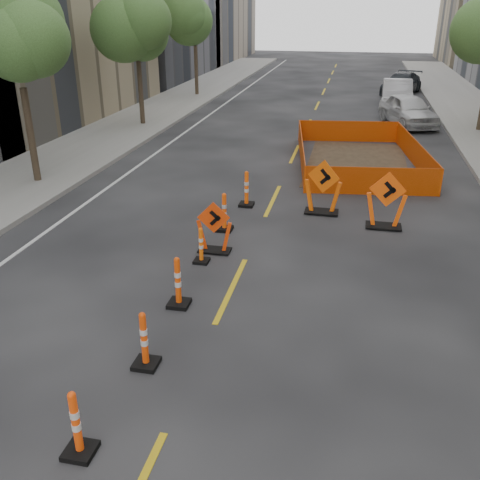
% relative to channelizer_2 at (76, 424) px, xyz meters
% --- Properties ---
extents(ground_plane, '(140.00, 140.00, 0.00)m').
position_rel_channelizer_2_xyz_m(ground_plane, '(1.03, 1.11, -0.54)').
color(ground_plane, black).
extents(sidewalk_left, '(4.00, 90.00, 0.15)m').
position_rel_channelizer_2_xyz_m(sidewalk_left, '(-7.97, 13.11, -0.47)').
color(sidewalk_left, gray).
rests_on(sidewalk_left, ground).
extents(tree_l_b, '(2.80, 2.80, 5.95)m').
position_rel_channelizer_2_xyz_m(tree_l_b, '(-7.37, 11.11, 3.98)').
color(tree_l_b, '#382B1E').
rests_on(tree_l_b, ground).
extents(tree_l_c, '(2.80, 2.80, 5.95)m').
position_rel_channelizer_2_xyz_m(tree_l_c, '(-7.37, 21.11, 3.98)').
color(tree_l_c, '#382B1E').
rests_on(tree_l_c, ground).
extents(tree_l_d, '(2.80, 2.80, 5.95)m').
position_rel_channelizer_2_xyz_m(tree_l_d, '(-7.37, 31.11, 3.98)').
color(tree_l_d, '#382B1E').
rests_on(tree_l_d, ground).
extents(channelizer_2, '(0.43, 0.43, 1.09)m').
position_rel_channelizer_2_xyz_m(channelizer_2, '(0.00, 0.00, 0.00)').
color(channelizer_2, '#FD460A').
rests_on(channelizer_2, ground).
extents(channelizer_3, '(0.43, 0.43, 1.09)m').
position_rel_channelizer_2_xyz_m(channelizer_3, '(0.18, 2.09, 0.00)').
color(channelizer_3, '#E14009').
rests_on(channelizer_3, ground).
extents(channelizer_4, '(0.44, 0.44, 1.13)m').
position_rel_channelizer_2_xyz_m(channelizer_4, '(0.10, 4.18, 0.02)').
color(channelizer_4, '#DC4209').
rests_on(channelizer_4, ground).
extents(channelizer_5, '(0.36, 0.36, 0.92)m').
position_rel_channelizer_2_xyz_m(channelizer_5, '(0.00, 6.27, -0.08)').
color(channelizer_5, '#F35C0A').
rests_on(channelizer_5, ground).
extents(channelizer_6, '(0.43, 0.43, 1.10)m').
position_rel_channelizer_2_xyz_m(channelizer_6, '(0.08, 8.36, 0.01)').
color(channelizer_6, '#FF4F0A').
rests_on(channelizer_6, ground).
extents(channelizer_7, '(0.44, 0.44, 1.13)m').
position_rel_channelizer_2_xyz_m(channelizer_7, '(0.29, 10.45, 0.02)').
color(channelizer_7, '#FB530A').
rests_on(channelizer_7, ground).
extents(chevron_sign_left, '(0.98, 0.68, 1.36)m').
position_rel_channelizer_2_xyz_m(chevron_sign_left, '(0.17, 6.93, 0.14)').
color(chevron_sign_left, red).
rests_on(chevron_sign_left, ground).
extents(chevron_sign_center, '(1.28, 1.00, 1.67)m').
position_rel_channelizer_2_xyz_m(chevron_sign_center, '(2.65, 10.28, 0.29)').
color(chevron_sign_center, '#E25309').
rests_on(chevron_sign_center, ground).
extents(chevron_sign_right, '(1.14, 0.72, 1.65)m').
position_rel_channelizer_2_xyz_m(chevron_sign_right, '(4.46, 9.49, 0.28)').
color(chevron_sign_right, '#FF510A').
rests_on(chevron_sign_right, ground).
extents(safety_fence, '(5.42, 8.10, 0.95)m').
position_rel_channelizer_2_xyz_m(safety_fence, '(3.65, 16.10, -0.07)').
color(safety_fence, '#D6520B').
rests_on(safety_fence, ground).
extents(parked_car_near, '(3.23, 4.97, 1.57)m').
position_rel_channelizer_2_xyz_m(parked_car_near, '(6.09, 24.20, 0.24)').
color(parked_car_near, silver).
rests_on(parked_car_near, ground).
extents(parked_car_mid, '(1.85, 4.97, 1.62)m').
position_rel_channelizer_2_xyz_m(parked_car_mid, '(5.79, 29.58, 0.27)').
color(parked_car_mid, '#9E9DA2').
rests_on(parked_car_mid, ground).
extents(parked_car_far, '(3.38, 5.31, 1.43)m').
position_rel_channelizer_2_xyz_m(parked_car_far, '(6.41, 35.11, 0.17)').
color(parked_car_far, black).
rests_on(parked_car_far, ground).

